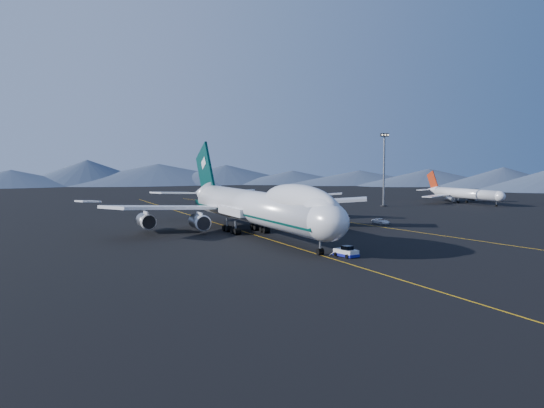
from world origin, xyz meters
name	(u,v)px	position (x,y,z in m)	size (l,w,h in m)	color
ground	(256,235)	(0.00, 0.00, 0.00)	(500.00, 500.00, 0.00)	black
taxiway_line_main	(256,235)	(0.00, 0.00, 0.01)	(0.25, 220.00, 0.01)	orange
taxiway_line_side	(357,223)	(30.00, 10.00, 0.01)	(0.25, 200.00, 0.01)	orange
boeing_747	(256,206)	(0.00, 0.03, 5.81)	(59.62, 72.43, 19.37)	silver
pushback_tug	(346,253)	(3.00, -29.50, 0.56)	(2.98, 4.44, 1.79)	silver
second_jet	(463,194)	(96.06, 48.20, 3.22)	(33.12, 37.42, 10.65)	silver
service_van	(381,221)	(34.29, 6.55, 0.67)	(2.21, 4.79, 1.33)	white
floodlight_mast	(384,169)	(63.92, 48.25, 11.62)	(2.83, 2.13, 22.93)	black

